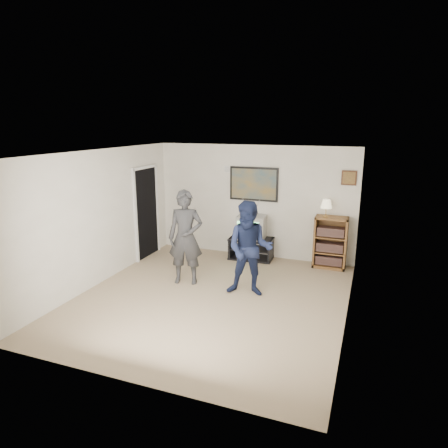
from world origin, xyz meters
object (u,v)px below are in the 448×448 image
Objects in this scene: crt_television at (251,227)px; person_short at (250,249)px; person_tall at (186,237)px; media_stand at (251,248)px; bookshelf at (330,242)px.

person_short reaches higher than crt_television.
person_tall is at bearing -119.05° from crt_television.
media_stand is 0.90× the size of bookshelf.
person_short is (1.28, -0.11, -0.05)m from person_tall.
person_tall is at bearing 167.04° from person_short.
person_tall is (-2.46, -1.79, 0.34)m from bookshelf.
bookshelf reaches higher than media_stand.
person_short reaches higher than media_stand.
bookshelf is 0.65× the size of person_short.
bookshelf is 3.06m from person_tall.
bookshelf is at bearing -0.76° from media_stand.
crt_television is (-0.00, 0.00, 0.49)m from media_stand.
person_tall reaches higher than person_short.
media_stand is 0.55× the size of person_tall.
media_stand is 1.61× the size of crt_television.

